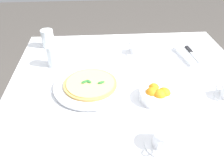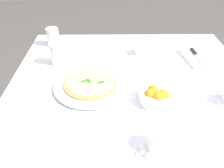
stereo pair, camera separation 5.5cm
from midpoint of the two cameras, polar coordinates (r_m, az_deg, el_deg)
The scene contains 11 objects.
dining_table at distance 1.18m, azimuth 6.34°, elevation -5.77°, with size 1.21×1.21×0.76m.
pizza_plate at distance 1.10m, azimuth -3.90°, elevation -0.30°, with size 0.35×0.35×0.02m.
pizza at distance 1.09m, azimuth -3.93°, elevation 0.28°, with size 0.25×0.25×0.02m.
coffee_cup_back_corner at distance 0.84m, azimuth 13.10°, elevation -13.81°, with size 0.13×0.13×0.07m.
coffee_cup_far_right at distance 1.37m, azimuth 8.25°, elevation 8.30°, with size 0.13×0.13×0.06m.
water_glass_right_edge at distance 1.50m, azimuth -13.39°, elevation 11.16°, with size 0.08×0.08×0.11m.
water_glass_center_back at distance 1.29m, azimuth -12.30°, elevation 6.93°, with size 0.07×0.07×0.12m.
napkin_folded at distance 1.41m, azimuth 21.27°, elevation 6.07°, with size 0.24×0.16×0.02m.
dinner_knife at distance 1.40m, azimuth 21.43°, elevation 6.50°, with size 0.20×0.03×0.01m.
citrus_bowl at distance 1.03m, azimuth 12.39°, elevation -3.03°, with size 0.15×0.15×0.07m.
menu_card at distance 1.35m, azimuth 2.42°, elevation 8.15°, with size 0.02×0.09×0.06m.
Camera 2 is at (0.87, -0.11, 1.42)m, focal length 36.81 mm.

